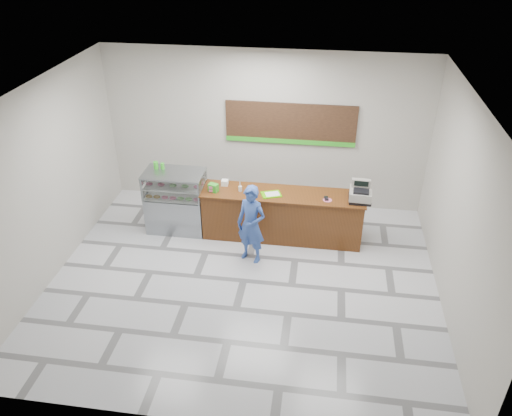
# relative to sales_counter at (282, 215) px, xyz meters

# --- Properties ---
(floor) EXTENTS (7.00, 7.00, 0.00)m
(floor) POSITION_rel_sales_counter_xyz_m (-0.55, -1.55, -0.52)
(floor) COLOR silver
(floor) RESTS_ON ground
(back_wall) EXTENTS (7.00, 0.00, 7.00)m
(back_wall) POSITION_rel_sales_counter_xyz_m (-0.55, 1.45, 1.23)
(back_wall) COLOR #B7B3A8
(back_wall) RESTS_ON floor
(ceiling) EXTENTS (7.00, 7.00, 0.00)m
(ceiling) POSITION_rel_sales_counter_xyz_m (-0.55, -1.55, 2.98)
(ceiling) COLOR silver
(ceiling) RESTS_ON back_wall
(sales_counter) EXTENTS (3.26, 0.76, 1.03)m
(sales_counter) POSITION_rel_sales_counter_xyz_m (0.00, 0.00, 0.00)
(sales_counter) COLOR #5F2D11
(sales_counter) RESTS_ON floor
(display_case) EXTENTS (1.22, 0.72, 1.33)m
(display_case) POSITION_rel_sales_counter_xyz_m (-2.22, -0.00, 0.16)
(display_case) COLOR gray
(display_case) RESTS_ON floor
(menu_board) EXTENTS (2.80, 0.06, 0.90)m
(menu_board) POSITION_rel_sales_counter_xyz_m (-0.00, 1.41, 1.42)
(menu_board) COLOR black
(menu_board) RESTS_ON back_wall
(cash_register) EXTENTS (0.44, 0.46, 0.40)m
(cash_register) POSITION_rel_sales_counter_xyz_m (1.50, -0.06, 0.66)
(cash_register) COLOR black
(cash_register) RESTS_ON sales_counter
(card_terminal) EXTENTS (0.10, 0.15, 0.04)m
(card_terminal) POSITION_rel_sales_counter_xyz_m (0.86, -0.11, 0.53)
(card_terminal) COLOR black
(card_terminal) RESTS_ON sales_counter
(serving_tray) EXTENTS (0.45, 0.39, 0.02)m
(serving_tray) POSITION_rel_sales_counter_xyz_m (-0.22, -0.09, 0.52)
(serving_tray) COLOR #51CF00
(serving_tray) RESTS_ON sales_counter
(napkin_box) EXTENTS (0.13, 0.13, 0.11)m
(napkin_box) POSITION_rel_sales_counter_xyz_m (-1.21, 0.17, 0.57)
(napkin_box) COLOR white
(napkin_box) RESTS_ON sales_counter
(straw_cup) EXTENTS (0.07, 0.07, 0.11)m
(straw_cup) POSITION_rel_sales_counter_xyz_m (-0.86, -0.03, 0.57)
(straw_cup) COLOR silver
(straw_cup) RESTS_ON sales_counter
(promo_box) EXTENTS (0.22, 0.18, 0.17)m
(promo_box) POSITION_rel_sales_counter_xyz_m (-1.38, -0.12, 0.60)
(promo_box) COLOR green
(promo_box) RESTS_ON sales_counter
(donut_decal) EXTENTS (0.18, 0.18, 0.00)m
(donut_decal) POSITION_rel_sales_counter_xyz_m (0.88, -0.15, 0.52)
(donut_decal) COLOR #DA638D
(donut_decal) RESTS_ON sales_counter
(green_cup_left) EXTENTS (0.10, 0.10, 0.15)m
(green_cup_left) POSITION_rel_sales_counter_xyz_m (-2.62, 0.12, 0.89)
(green_cup_left) COLOR green
(green_cup_left) RESTS_ON display_case
(green_cup_right) EXTENTS (0.08, 0.08, 0.12)m
(green_cup_right) POSITION_rel_sales_counter_xyz_m (-2.48, 0.13, 0.88)
(green_cup_right) COLOR green
(green_cup_right) RESTS_ON display_case
(customer) EXTENTS (0.68, 0.56, 1.59)m
(customer) POSITION_rel_sales_counter_xyz_m (-0.51, -0.85, 0.28)
(customer) COLOR #3352A3
(customer) RESTS_ON floor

